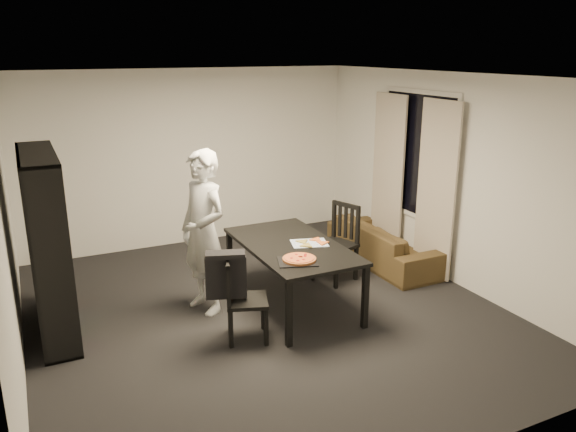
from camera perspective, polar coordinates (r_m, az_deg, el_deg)
name	(u,v)px	position (r m, az deg, el deg)	size (l,w,h in m)	color
room	(265,201)	(5.99, -2.37, 1.50)	(5.01, 5.51, 2.61)	black
window_pane	(417,155)	(7.72, 13.01, 6.05)	(0.02, 1.40, 1.60)	black
window_frame	(417,155)	(7.72, 12.98, 6.05)	(0.03, 1.52, 1.72)	white
curtain_left	(436,190)	(7.35, 14.82, 2.60)	(0.03, 0.70, 2.25)	beige
curtain_right	(388,174)	(8.14, 10.11, 4.24)	(0.03, 0.70, 2.25)	beige
bookshelf	(48,245)	(6.22, -23.24, -2.70)	(0.35, 1.50, 1.90)	black
dining_table	(292,250)	(6.36, 0.39, -3.44)	(0.99, 1.79, 0.75)	black
chair_left	(239,294)	(5.71, -5.05, -7.85)	(0.52, 0.52, 0.88)	black
chair_right	(340,237)	(7.19, 5.28, -2.11)	(0.58, 0.58, 0.98)	black
draped_jacket	(226,273)	(5.62, -6.33, -5.81)	(0.42, 0.29, 0.49)	black
person	(204,232)	(6.25, -8.56, -1.66)	(0.67, 0.44, 1.84)	silver
baking_tray	(297,261)	(5.83, 0.96, -4.63)	(0.40, 0.32, 0.01)	black
pepperoni_pizza	(299,259)	(5.84, 1.16, -4.37)	(0.35, 0.35, 0.03)	#9C552D
kitchen_towel	(309,243)	(6.36, 2.17, -2.78)	(0.40, 0.30, 0.01)	white
pizza_slices	(312,242)	(6.36, 2.43, -2.69)	(0.37, 0.31, 0.01)	#E18646
sofa	(384,243)	(7.89, 9.71, -2.77)	(1.88, 0.74, 0.55)	#42341A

